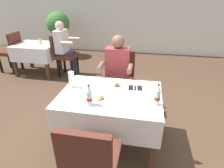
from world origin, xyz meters
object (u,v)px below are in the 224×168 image
(napkin_cutlery_set, at_px, (135,88))
(chair_far_diner_seat, at_px, (120,78))
(main_dining_table, at_px, (110,105))
(background_chair_right, at_px, (63,53))
(background_table_tumbler, at_px, (40,41))
(plate_near_camera, at_px, (101,99))
(potted_plant_corner, at_px, (58,26))
(beer_glass_left, at_px, (72,79))
(background_dining_table, at_px, (37,52))
(background_patron, at_px, (64,46))
(plate_far_diner, at_px, (117,86))
(seated_diner_far, at_px, (117,72))
(cola_bottle_primary, at_px, (89,97))
(background_chair_left, at_px, (11,50))
(chair_near_camera_side, at_px, (91,159))
(cola_bottle_secondary, at_px, (157,96))

(napkin_cutlery_set, bearing_deg, chair_far_diner_seat, 113.71)
(main_dining_table, distance_m, background_chair_right, 2.50)
(background_chair_right, height_order, background_table_tumbler, background_chair_right)
(plate_near_camera, bearing_deg, potted_plant_corner, 121.31)
(background_chair_right, bearing_deg, beer_glass_left, -62.27)
(background_dining_table, height_order, background_table_tumbler, background_table_tumbler)
(chair_far_diner_seat, relative_size, napkin_cutlery_set, 5.01)
(background_patron, bearing_deg, potted_plant_corner, 118.98)
(plate_far_diner, bearing_deg, seated_diner_far, 99.62)
(plate_near_camera, height_order, cola_bottle_primary, cola_bottle_primary)
(chair_far_diner_seat, distance_m, background_chair_left, 3.09)
(background_table_tumbler, bearing_deg, plate_far_diner, -41.23)
(plate_near_camera, xyz_separation_m, beer_glass_left, (-0.44, 0.25, 0.09))
(cola_bottle_primary, bearing_deg, seated_diner_far, 82.87)
(main_dining_table, bearing_deg, cola_bottle_primary, -120.32)
(main_dining_table, height_order, chair_far_diner_seat, chair_far_diner_seat)
(chair_near_camera_side, relative_size, beer_glass_left, 4.67)
(cola_bottle_secondary, bearing_deg, main_dining_table, 164.91)
(background_dining_table, relative_size, background_table_tumbler, 8.53)
(chair_far_diner_seat, bearing_deg, potted_plant_corner, 131.09)
(plate_near_camera, relative_size, background_patron, 0.18)
(cola_bottle_secondary, height_order, background_table_tumbler, cola_bottle_secondary)
(chair_near_camera_side, xyz_separation_m, background_chair_left, (-2.87, 2.83, 0.00))
(chair_far_diner_seat, bearing_deg, napkin_cutlery_set, -66.29)
(plate_far_diner, relative_size, cola_bottle_primary, 0.96)
(chair_near_camera_side, bearing_deg, plate_far_diner, 87.19)
(seated_diner_far, bearing_deg, main_dining_table, -86.72)
(beer_glass_left, relative_size, cola_bottle_primary, 0.85)
(chair_near_camera_side, height_order, background_patron, background_patron)
(cola_bottle_secondary, xyz_separation_m, napkin_cutlery_set, (-0.25, 0.34, -0.10))
(main_dining_table, xyz_separation_m, cola_bottle_primary, (-0.17, -0.29, 0.27))
(beer_glass_left, relative_size, background_dining_table, 0.22)
(napkin_cutlery_set, bearing_deg, beer_glass_left, -172.03)
(cola_bottle_primary, bearing_deg, main_dining_table, 59.68)
(cola_bottle_primary, height_order, cola_bottle_secondary, cola_bottle_secondary)
(seated_diner_far, relative_size, cola_bottle_secondary, 5.09)
(plate_far_diner, xyz_separation_m, background_table_tumbler, (-2.14, 1.88, 0.04))
(plate_far_diner, xyz_separation_m, cola_bottle_primary, (-0.22, -0.48, 0.09))
(chair_far_diner_seat, bearing_deg, background_chair_left, 158.14)
(cola_bottle_primary, bearing_deg, background_chair_right, 120.58)
(background_chair_left, height_order, background_patron, background_patron)
(plate_near_camera, bearing_deg, background_table_tumbler, 132.11)
(chair_far_diner_seat, distance_m, beer_glass_left, 0.95)
(chair_near_camera_side, relative_size, background_chair_right, 1.00)
(cola_bottle_secondary, bearing_deg, chair_near_camera_side, -127.63)
(plate_far_diner, height_order, potted_plant_corner, potted_plant_corner)
(napkin_cutlery_set, bearing_deg, cola_bottle_secondary, -53.49)
(main_dining_table, bearing_deg, background_chair_right, 127.30)
(cola_bottle_secondary, height_order, napkin_cutlery_set, cola_bottle_secondary)
(cola_bottle_secondary, relative_size, background_patron, 0.20)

